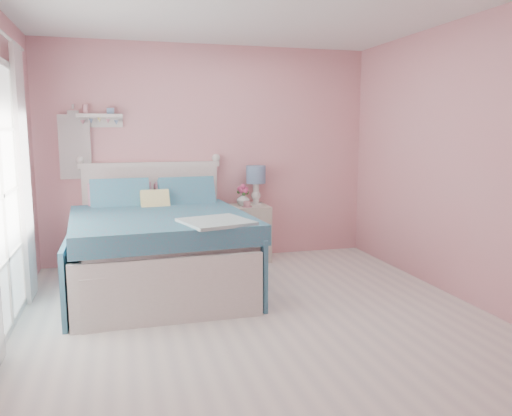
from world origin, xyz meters
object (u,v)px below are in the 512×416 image
table_lamp (256,177)px  teacup (247,204)px  nightstand (248,233)px  vase (243,199)px  bed (159,248)px

table_lamp → teacup: (-0.17, -0.21, -0.30)m
nightstand → teacup: 0.40m
table_lamp → vase: bearing=-158.6°
nightstand → table_lamp: size_ratio=1.43×
bed → nightstand: (1.14, 0.80, -0.07)m
table_lamp → nightstand: bearing=-144.7°
table_lamp → teacup: table_lamp is taller
bed → teacup: bearing=28.2°
nightstand → bed: bearing=-145.0°
bed → nightstand: bearing=31.4°
nightstand → table_lamp: (0.12, 0.08, 0.67)m
vase → teacup: (0.01, -0.13, -0.05)m
bed → nightstand: size_ratio=3.14×
bed → teacup: bed is taller
vase → teacup: size_ratio=1.84×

